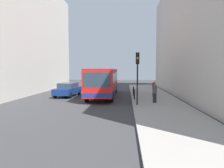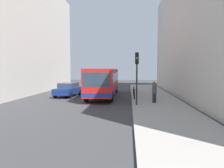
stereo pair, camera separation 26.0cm
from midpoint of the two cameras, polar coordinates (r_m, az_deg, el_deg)
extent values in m
plane|color=#38383A|center=(18.61, -4.81, -5.07)|extent=(80.00, 80.00, 0.00)
cube|color=#9E9991|center=(18.56, 11.96, -4.93)|extent=(4.40, 40.00, 0.15)
cube|color=#BCB7AD|center=(24.14, 25.71, 13.22)|extent=(7.00, 32.00, 13.91)
cube|color=red|center=(22.47, -2.65, 0.99)|extent=(2.55, 11.01, 2.50)
cube|color=navy|center=(22.54, -2.64, -1.42)|extent=(2.57, 11.03, 0.36)
cube|color=#2D3D4C|center=(17.02, -4.68, 1.20)|extent=(2.26, 0.07, 1.20)
cube|color=#2D3D4C|center=(22.95, -2.51, 1.93)|extent=(2.57, 9.41, 1.00)
cylinder|color=black|center=(18.61, -0.50, -3.50)|extent=(0.28, 1.00, 1.00)
cylinder|color=black|center=(18.91, -7.35, -3.41)|extent=(0.28, 1.00, 1.00)
cylinder|color=black|center=(26.35, 0.74, -1.28)|extent=(0.28, 1.00, 1.00)
cylinder|color=black|center=(26.56, -4.13, -1.25)|extent=(0.28, 1.00, 1.00)
cube|color=navy|center=(23.18, -12.36, -1.76)|extent=(2.14, 4.53, 0.64)
cube|color=#2D3D4C|center=(23.27, -12.25, -0.30)|extent=(1.79, 2.58, 0.52)
cylinder|color=black|center=(21.53, -11.72, -3.04)|extent=(0.27, 0.66, 0.64)
cylinder|color=black|center=(22.15, -15.71, -2.91)|extent=(0.27, 0.66, 0.64)
cylinder|color=black|center=(24.35, -9.29, -2.20)|extent=(0.27, 0.66, 0.64)
cylinder|color=black|center=(24.90, -12.89, -2.11)|extent=(0.27, 0.66, 0.64)
cylinder|color=black|center=(16.40, 6.51, -0.15)|extent=(0.12, 0.12, 3.20)
cube|color=black|center=(16.38, 6.57, 7.02)|extent=(0.28, 0.24, 0.90)
sphere|color=black|center=(16.27, 6.60, 8.03)|extent=(0.16, 0.16, 0.16)
sphere|color=orange|center=(16.25, 6.59, 7.05)|extent=(0.16, 0.16, 0.16)
sphere|color=black|center=(16.24, 6.58, 6.06)|extent=(0.16, 0.16, 0.16)
cylinder|color=black|center=(19.64, 5.79, -2.76)|extent=(0.11, 0.11, 0.95)
cylinder|color=black|center=(22.34, 5.57, -1.94)|extent=(0.11, 0.11, 0.95)
cylinder|color=#26262D|center=(17.87, 11.20, -3.76)|extent=(0.32, 0.32, 0.78)
cylinder|color=#4C4C51|center=(17.79, 11.23, -1.56)|extent=(0.38, 0.38, 0.60)
sphere|color=#8C6647|center=(17.76, 11.25, -0.25)|extent=(0.21, 0.21, 0.21)
cylinder|color=#26262D|center=(21.69, 11.10, -2.38)|extent=(0.32, 0.32, 0.79)
cylinder|color=maroon|center=(21.63, 11.12, -0.55)|extent=(0.38, 0.38, 0.61)
sphere|color=tan|center=(21.60, 11.14, 0.54)|extent=(0.22, 0.22, 0.22)
camera|label=1|loc=(0.13, -90.37, -0.03)|focal=33.32mm
camera|label=2|loc=(0.13, 89.63, 0.03)|focal=33.32mm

